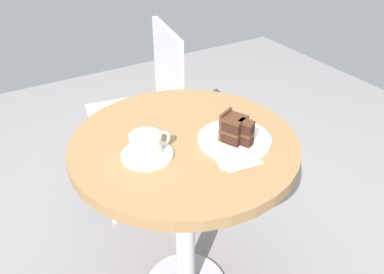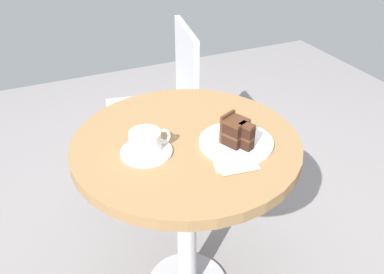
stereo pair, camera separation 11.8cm
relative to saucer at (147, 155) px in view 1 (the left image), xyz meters
name	(u,v)px [view 1 (the left image)]	position (x,y,z in m)	size (l,w,h in m)	color
cafe_table	(184,171)	(0.13, 0.02, -0.13)	(0.70, 0.70, 0.70)	olive
saucer	(147,155)	(0.00, 0.00, 0.00)	(0.15, 0.15, 0.01)	white
coffee_cup	(146,143)	(0.00, 0.01, 0.03)	(0.12, 0.09, 0.06)	white
teaspoon	(135,160)	(-0.04, -0.01, 0.01)	(0.07, 0.07, 0.00)	#B7B7BC
cake_plate	(234,139)	(0.26, -0.06, 0.00)	(0.22, 0.22, 0.01)	white
cake_slice	(235,129)	(0.25, -0.08, 0.05)	(0.08, 0.10, 0.09)	black
fork	(229,126)	(0.29, 0.00, 0.01)	(0.15, 0.05, 0.00)	#B7B7BC
napkin	(236,156)	(0.22, -0.13, 0.00)	(0.15, 0.15, 0.00)	beige
cafe_chair	(149,103)	(0.30, 0.62, -0.19)	(0.44, 0.44, 0.85)	#BCBCC1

